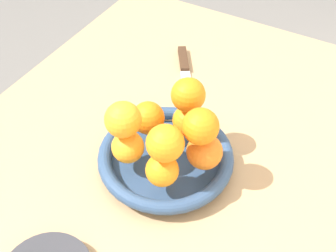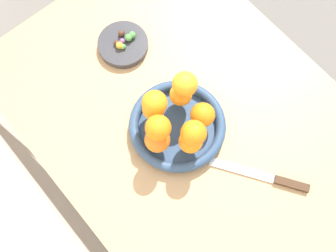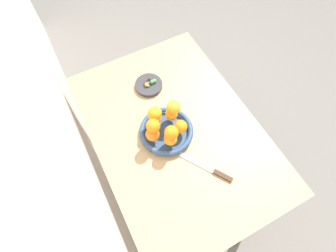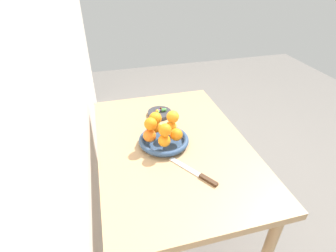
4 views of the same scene
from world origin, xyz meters
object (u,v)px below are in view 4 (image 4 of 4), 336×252
orange_1 (164,141)px  orange_4 (156,127)px  candy_ball_0 (163,110)px  candy_ball_5 (157,110)px  dining_table (173,157)px  candy_ball_1 (161,108)px  orange_6 (173,117)px  orange_7 (165,130)px  candy_ball_7 (157,111)px  candy_ball_6 (159,112)px  orange_5 (155,118)px  orange_3 (171,127)px  candy_ball_3 (165,110)px  orange_0 (150,136)px  candy_ball_2 (160,110)px  fruit_bowl (164,141)px  candy_ball_4 (158,112)px  orange_8 (151,124)px  candy_dish (159,113)px  orange_2 (176,135)px  knife (197,174)px

orange_1 → orange_4: size_ratio=1.05×
candy_ball_0 → candy_ball_5: candy_ball_0 is taller
dining_table → candy_ball_1: (0.32, -0.01, 0.12)m
candy_ball_5 → dining_table: bearing=-177.0°
orange_6 → orange_7: orange_7 is taller
orange_1 → orange_6: (0.11, -0.07, 0.06)m
candy_ball_7 → candy_ball_5: bearing=3.8°
orange_7 → candy_ball_6: bearing=-7.9°
candy_ball_1 → orange_6: bearing=179.8°
orange_4 → orange_5: size_ratio=0.91×
orange_3 → candy_ball_3: bearing=-6.7°
candy_ball_5 → orange_0: bearing=161.2°
orange_4 → candy_ball_7: (0.22, -0.06, -0.04)m
orange_0 → orange_5: bearing=-35.7°
orange_3 → candy_ball_0: (0.24, -0.01, -0.04)m
orange_3 → orange_4: (0.01, 0.08, -0.00)m
orange_6 → candy_ball_7: bearing=6.6°
orange_4 → candy_ball_2: size_ratio=3.80×
fruit_bowl → candy_ball_4: fruit_bowl is taller
candy_ball_3 → dining_table: bearing=173.6°
candy_ball_2 → orange_4: bearing=161.5°
fruit_bowl → candy_ball_7: size_ratio=12.70×
orange_1 → orange_0: bearing=47.4°
orange_7 → orange_8: 0.08m
orange_0 → candy_dish: bearing=-21.7°
orange_3 → orange_1: bearing=150.0°
fruit_bowl → candy_ball_3: (0.28, -0.08, 0.01)m
orange_4 → fruit_bowl: bearing=-155.5°
orange_2 → orange_4: (0.09, 0.08, -0.00)m
orange_2 → orange_8: bearing=76.3°
candy_ball_5 → knife: 0.55m
orange_1 → orange_8: (0.06, 0.05, 0.07)m
orange_5 → candy_ball_3: size_ratio=3.17×
candy_dish → orange_7: bearing=171.4°
fruit_bowl → orange_2: bearing=-119.5°
orange_1 → candy_ball_5: bearing=-6.8°
orange_1 → knife: bearing=-151.7°
fruit_bowl → orange_5: (0.05, 0.03, 0.11)m
orange_7 → candy_ball_0: 0.37m
orange_5 → candy_ball_4: orange_5 is taller
candy_ball_2 → candy_ball_4: bearing=138.9°
orange_0 → fruit_bowl: bearing=-83.5°
dining_table → candy_ball_2: 0.32m
orange_2 → candy_ball_0: orange_2 is taller
orange_4 → orange_7: (-0.13, -0.02, 0.06)m
candy_ball_5 → fruit_bowl: bearing=174.2°
candy_dish → orange_1: 0.36m
orange_6 → candy_ball_4: size_ratio=4.33×
fruit_bowl → orange_6: size_ratio=4.00×
fruit_bowl → candy_ball_1: size_ratio=14.26×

